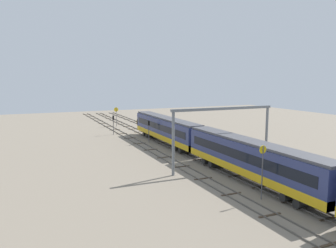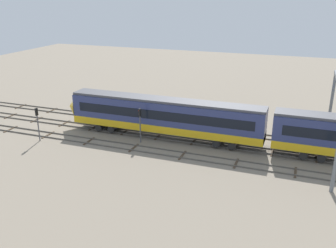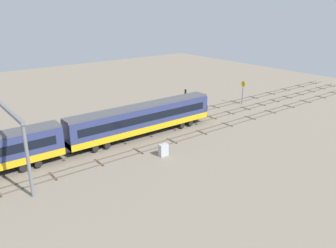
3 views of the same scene
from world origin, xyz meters
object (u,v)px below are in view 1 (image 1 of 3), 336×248
object	(u,v)px
overhead_gantry	(223,124)
signal_light_trackside_approach	(113,122)
signal_light_trackside_departure	(149,128)
train	(247,159)
speed_sign_mid_trackside	(262,166)
speed_sign_near_foreground	(116,113)
relay_cabinet	(207,138)

from	to	relation	value
overhead_gantry	signal_light_trackside_approach	xyz separation A→B (m)	(32.61, 6.36, -3.36)
overhead_gantry	signal_light_trackside_departure	size ratio (longest dim) A/B	3.56
train	speed_sign_mid_trackside	distance (m)	6.22
signal_light_trackside_approach	speed_sign_near_foreground	bearing A→B (deg)	-17.89
speed_sign_near_foreground	speed_sign_mid_trackside	bearing A→B (deg)	179.98
signal_light_trackside_departure	signal_light_trackside_approach	bearing A→B (deg)	17.64
speed_sign_mid_trackside	signal_light_trackside_departure	xyz separation A→B (m)	(32.00, 0.08, -0.68)
train	overhead_gantry	bearing A→B (deg)	-1.46
signal_light_trackside_departure	relay_cabinet	xyz separation A→B (m)	(-4.02, -10.14, -1.97)
train	relay_cabinet	world-z (taller)	train
train	relay_cabinet	bearing A→B (deg)	-18.87
overhead_gantry	relay_cabinet	bearing A→B (deg)	-23.89
signal_light_trackside_departure	relay_cabinet	bearing A→B (deg)	-111.63
overhead_gantry	speed_sign_near_foreground	distance (m)	44.58
speed_sign_mid_trackside	signal_light_trackside_departure	distance (m)	32.01
speed_sign_near_foreground	relay_cabinet	bearing A→B (deg)	-159.95
speed_sign_mid_trackside	signal_light_trackside_departure	bearing A→B (deg)	0.14
speed_sign_near_foreground	signal_light_trackside_approach	distance (m)	12.42
train	signal_light_trackside_approach	xyz separation A→B (m)	(38.01, 6.23, 0.06)
train	overhead_gantry	world-z (taller)	overhead_gantry
speed_sign_mid_trackside	speed_sign_near_foreground	bearing A→B (deg)	-0.02
speed_sign_mid_trackside	relay_cabinet	size ratio (longest dim) A/B	3.38
train	speed_sign_near_foreground	bearing A→B (deg)	2.77
signal_light_trackside_approach	relay_cabinet	distance (m)	21.02
train	speed_sign_near_foreground	distance (m)	49.89
speed_sign_near_foreground	train	bearing A→B (deg)	-177.23
speed_sign_near_foreground	relay_cabinet	world-z (taller)	speed_sign_near_foreground
signal_light_trackside_departure	relay_cabinet	size ratio (longest dim) A/B	2.60
train	speed_sign_mid_trackside	xyz separation A→B (m)	(-5.67, 2.44, 0.81)
overhead_gantry	signal_light_trackside_departure	bearing A→B (deg)	7.22
speed_sign_near_foreground	relay_cabinet	size ratio (longest dim) A/B	2.92
overhead_gantry	signal_light_trackside_departure	distance (m)	21.35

